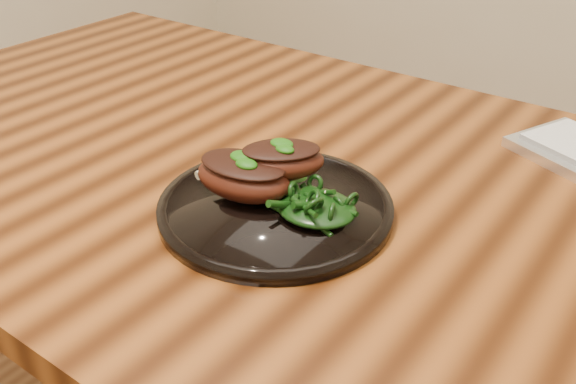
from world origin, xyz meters
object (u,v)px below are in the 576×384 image
Objects in this scene: plate at (275,207)px; greens_heap at (316,203)px; lamb_chop_front at (243,175)px; desk at (323,233)px.

greens_heap is at bearing 5.19° from plate.
lamb_chop_front reaches higher than plate.
desk is at bearing 69.64° from lamb_chop_front.
plate is 2.11× the size of lamb_chop_front.
lamb_chop_front is (-0.04, -0.01, 0.03)m from plate.
lamb_chop_front is at bearing -166.48° from plate.
lamb_chop_front is (-0.04, -0.11, 0.12)m from desk.
plate is at bearing -174.81° from greens_heap.
desk is at bearing 89.16° from plate.
desk is 0.16m from greens_heap.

